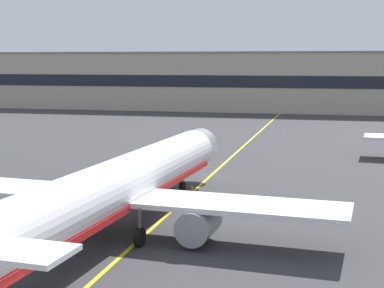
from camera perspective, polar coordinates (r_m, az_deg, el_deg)
name	(u,v)px	position (r m, az deg, el deg)	size (l,w,h in m)	color
taxiway_centreline	(193,191)	(54.93, 0.11, -4.66)	(0.30, 180.00, 0.01)	yellow
airliner_foreground	(115,188)	(41.06, -7.54, -4.33)	(32.29, 41.53, 11.65)	white
safety_cone_by_nose_gear	(192,187)	(55.45, -0.04, -4.27)	(0.44, 0.44, 0.55)	orange
terminal_building	(289,82)	(141.30, 9.48, 6.02)	(167.33, 12.40, 14.29)	#B2A893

